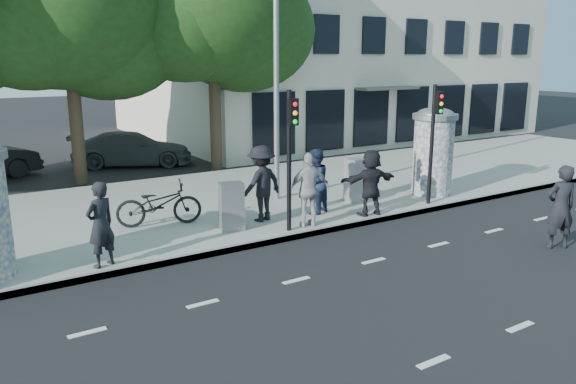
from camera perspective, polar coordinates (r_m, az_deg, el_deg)
ground at (r=11.39m, az=13.39°, el=-8.93°), size 120.00×120.00×0.00m
sidewalk at (r=17.13m, az=-4.82°, el=-0.71°), size 40.00×8.00×0.15m
curb at (r=13.88m, az=2.86°, el=-4.10°), size 40.00×0.10×0.16m
lane_dash_near at (r=10.14m, az=22.52°, el=-12.53°), size 32.00×0.12×0.01m
lane_dash_far at (r=12.32m, az=8.70°, el=-6.94°), size 32.00×0.12×0.01m
ad_column_right at (r=17.77m, az=14.55°, el=4.24°), size 1.36×1.36×2.65m
traffic_pole_near at (r=13.25m, az=0.24°, el=4.65°), size 0.22×0.31×3.40m
traffic_pole_far at (r=16.34m, az=14.61°, el=5.91°), size 0.22×0.31×3.40m
street_lamp at (r=16.25m, az=-1.09°, el=15.36°), size 0.25×0.93×8.00m
tree_near_left at (r=20.42m, az=-21.68°, el=17.66°), size 6.80×6.80×8.97m
building at (r=33.63m, az=3.45°, el=16.47°), size 20.30×15.85×12.00m
ped_b at (r=11.82m, az=-18.51°, el=-3.15°), size 0.76×0.65×1.76m
ped_c at (r=15.04m, az=2.78°, el=1.08°), size 1.06×0.97×1.77m
ped_d at (r=14.37m, az=-2.72°, el=0.86°), size 1.40×1.00×1.96m
ped_e at (r=13.87m, az=2.13°, el=0.21°), size 1.19×0.83×1.86m
ped_f at (r=15.05m, az=8.40°, el=0.97°), size 1.72×0.83×1.78m
man_road at (r=14.14m, az=25.94°, el=-1.39°), size 0.83×0.71×1.94m
bicycle at (r=14.40m, az=-12.97°, el=-1.19°), size 1.26×2.22×1.10m
cabinet_left at (r=13.72m, az=-5.77°, el=-1.47°), size 0.64×0.53×1.18m
cabinet_right at (r=16.50m, az=6.95°, el=1.23°), size 0.66×0.52×1.27m
car_right at (r=23.52m, az=-15.55°, el=4.26°), size 3.63×5.04×1.36m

